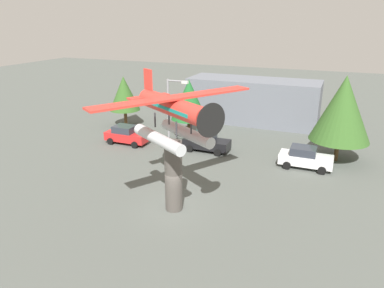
{
  "coord_description": "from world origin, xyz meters",
  "views": [
    {
      "loc": [
        8.87,
        -18.36,
        11.64
      ],
      "look_at": [
        0.0,
        3.0,
        3.44
      ],
      "focal_mm": 33.57,
      "sensor_mm": 36.0,
      "label": 1
    }
  ],
  "objects": [
    {
      "name": "ground_plane",
      "position": [
        0.0,
        0.0,
        0.0
      ],
      "size": [
        140.0,
        140.0,
        0.0
      ],
      "primitive_type": "plane",
      "color": "#515651"
    },
    {
      "name": "display_pedestal",
      "position": [
        0.0,
        0.0,
        2.29
      ],
      "size": [
        1.1,
        1.1,
        4.58
      ],
      "primitive_type": "cylinder",
      "color": "#4C4742",
      "rests_on": "ground"
    },
    {
      "name": "floatplane_monument",
      "position": [
        0.11,
        -0.07,
        6.25
      ],
      "size": [
        7.0,
        9.39,
        4.0
      ],
      "rotation": [
        0.0,
        0.0,
        -0.56
      ],
      "color": "silver",
      "rests_on": "display_pedestal"
    },
    {
      "name": "car_near_red",
      "position": [
        -9.67,
        9.7,
        0.88
      ],
      "size": [
        4.2,
        2.02,
        1.76
      ],
      "color": "red",
      "rests_on": "ground"
    },
    {
      "name": "car_mid_black",
      "position": [
        -1.81,
        10.74,
        0.88
      ],
      "size": [
        4.2,
        2.02,
        1.76
      ],
      "color": "black",
      "rests_on": "ground"
    },
    {
      "name": "car_far_white",
      "position": [
        6.98,
        10.14,
        0.88
      ],
      "size": [
        4.2,
        2.02,
        1.76
      ],
      "color": "white",
      "rests_on": "ground"
    },
    {
      "name": "streetlight_primary",
      "position": [
        -3.58,
        7.12,
        4.13
      ],
      "size": [
        1.84,
        0.28,
        7.02
      ],
      "color": "gray",
      "rests_on": "ground"
    },
    {
      "name": "storefront_building",
      "position": [
        -0.27,
        22.0,
        2.49
      ],
      "size": [
        14.79,
        5.19,
        4.98
      ],
      "primitive_type": "cube",
      "color": "slate",
      "rests_on": "ground"
    },
    {
      "name": "tree_west",
      "position": [
        -13.03,
        14.85,
        3.7
      ],
      "size": [
        3.36,
        3.36,
        5.59
      ],
      "color": "brown",
      "rests_on": "ground"
    },
    {
      "name": "tree_east",
      "position": [
        -4.73,
        13.6,
        3.97
      ],
      "size": [
        3.57,
        3.57,
        5.97
      ],
      "color": "brown",
      "rests_on": "ground"
    },
    {
      "name": "tree_center_back",
      "position": [
        9.29,
        12.8,
        4.57
      ],
      "size": [
        4.88,
        4.88,
        7.29
      ],
      "color": "brown",
      "rests_on": "ground"
    }
  ]
}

